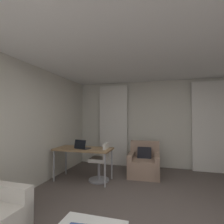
{
  "coord_description": "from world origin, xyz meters",
  "views": [
    {
      "loc": [
        0.11,
        -2.51,
        1.5
      ],
      "look_at": [
        -0.98,
        1.34,
        1.62
      ],
      "focal_mm": 28.25,
      "sensor_mm": 36.0,
      "label": 1
    }
  ],
  "objects_px": {
    "armchair": "(144,164)",
    "laptop": "(82,147)",
    "desk": "(83,151)",
    "desk_chair": "(101,164)"
  },
  "relations": [
    {
      "from": "desk",
      "to": "laptop",
      "type": "distance_m",
      "value": 0.14
    },
    {
      "from": "armchair",
      "to": "laptop",
      "type": "bearing_deg",
      "value": -148.42
    },
    {
      "from": "desk_chair",
      "to": "laptop",
      "type": "xyz_separation_m",
      "value": [
        -0.41,
        -0.14,
        0.41
      ]
    },
    {
      "from": "armchair",
      "to": "laptop",
      "type": "relative_size",
      "value": 2.29
    },
    {
      "from": "desk_chair",
      "to": "laptop",
      "type": "bearing_deg",
      "value": -160.77
    },
    {
      "from": "armchair",
      "to": "desk_chair",
      "type": "relative_size",
      "value": 0.97
    },
    {
      "from": "laptop",
      "to": "desk_chair",
      "type": "bearing_deg",
      "value": 19.23
    },
    {
      "from": "desk",
      "to": "desk_chair",
      "type": "distance_m",
      "value": 0.51
    },
    {
      "from": "desk",
      "to": "armchair",
      "type": "bearing_deg",
      "value": 28.75
    },
    {
      "from": "desk",
      "to": "desk_chair",
      "type": "relative_size",
      "value": 1.54
    }
  ]
}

